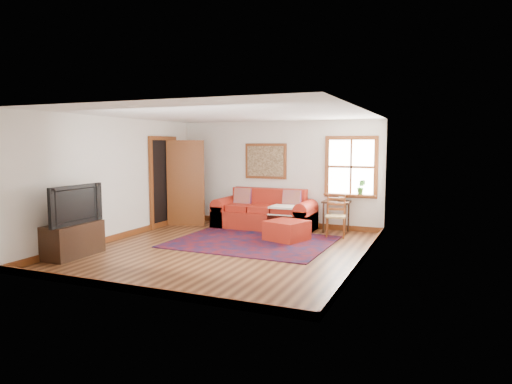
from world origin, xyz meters
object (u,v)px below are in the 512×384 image
at_px(red_ottoman, 287,231).
at_px(ladder_back_chair, 336,214).
at_px(side_table, 336,206).
at_px(red_leather_sofa, 265,215).
at_px(media_cabinet, 73,240).

distance_m(red_ottoman, ladder_back_chair, 1.18).
bearing_deg(ladder_back_chair, red_ottoman, -135.28).
bearing_deg(ladder_back_chair, side_table, 102.04).
bearing_deg(side_table, red_leather_sofa, -174.29).
bearing_deg(side_table, ladder_back_chair, -77.96).
height_order(red_leather_sofa, ladder_back_chair, red_leather_sofa).
xyz_separation_m(red_leather_sofa, ladder_back_chair, (1.74, -0.31, 0.17)).
relative_size(red_leather_sofa, ladder_back_chair, 2.65).
xyz_separation_m(side_table, media_cabinet, (-3.74, -3.96, -0.29)).
height_order(red_leather_sofa, red_ottoman, red_leather_sofa).
distance_m(side_table, ladder_back_chair, 0.50).
bearing_deg(media_cabinet, ladder_back_chair, 42.20).
distance_m(red_leather_sofa, ladder_back_chair, 1.77).
xyz_separation_m(ladder_back_chair, media_cabinet, (-3.84, -3.48, -0.18)).
bearing_deg(media_cabinet, red_ottoman, 41.48).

